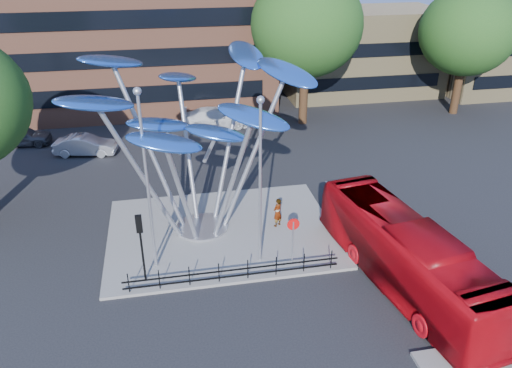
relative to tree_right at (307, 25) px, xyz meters
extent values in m
plane|color=black|center=(-8.00, -22.00, -8.04)|extent=(120.00, 120.00, 0.00)
cube|color=slate|center=(-9.00, -16.00, -7.96)|extent=(12.00, 9.00, 0.15)
cube|color=#9F8C5D|center=(8.00, 8.00, -4.04)|extent=(15.00, 8.00, 8.00)
cube|color=#9F8C5D|center=(22.00, 6.00, -4.54)|extent=(12.00, 8.00, 7.00)
cylinder|color=black|center=(0.00, 0.00, -5.18)|extent=(0.70, 0.70, 5.72)
ellipsoid|color=#124115|center=(0.00, 0.00, 0.02)|extent=(8.80, 8.80, 8.10)
cylinder|color=black|center=(14.00, 0.00, -5.51)|extent=(0.70, 0.70, 5.06)
ellipsoid|color=#124115|center=(14.00, 0.00, -0.91)|extent=(8.00, 8.00, 7.36)
cylinder|color=#9EA0A5|center=(-10.00, -15.50, -7.83)|extent=(2.80, 2.80, 0.12)
cylinder|color=#9EA0A5|center=(-11.20, -16.10, -3.99)|extent=(0.24, 0.24, 7.80)
ellipsoid|color=blue|center=(-14.40, -17.10, -0.09)|extent=(3.92, 2.95, 1.39)
cylinder|color=#9EA0A5|center=(-10.40, -16.50, -4.69)|extent=(0.24, 0.24, 6.40)
ellipsoid|color=blue|center=(-11.60, -18.70, -1.49)|extent=(3.47, 1.78, 1.31)
cylinder|color=#9EA0A5|center=(-9.40, -16.30, -4.39)|extent=(0.24, 0.24, 7.00)
ellipsoid|color=blue|center=(-7.60, -17.90, -0.89)|extent=(3.81, 3.11, 1.36)
cylinder|color=#9EA0A5|center=(-8.80, -15.50, -3.79)|extent=(0.24, 0.24, 8.20)
ellipsoid|color=blue|center=(-5.40, -15.10, 0.31)|extent=(3.52, 4.06, 1.44)
cylinder|color=#9EA0A5|center=(-9.20, -14.60, -3.59)|extent=(0.24, 0.24, 8.60)
ellipsoid|color=blue|center=(-7.00, -12.60, 0.71)|extent=(2.21, 3.79, 1.39)
cylinder|color=#9EA0A5|center=(-10.20, -14.50, -4.19)|extent=(0.24, 0.24, 7.40)
ellipsoid|color=blue|center=(-10.60, -11.90, -0.49)|extent=(3.02, 3.71, 1.34)
cylinder|color=#9EA0A5|center=(-11.00, -15.10, -3.49)|extent=(0.24, 0.24, 8.80)
ellipsoid|color=blue|center=(-13.80, -13.70, 0.91)|extent=(3.88, 3.60, 1.42)
ellipsoid|color=blue|center=(-11.80, -15.30, -1.89)|extent=(3.40, 1.96, 1.13)
ellipsoid|color=blue|center=(-9.10, -15.90, -2.29)|extent=(3.39, 2.16, 1.11)
cylinder|color=#9EA0A5|center=(-12.50, -18.50, -3.64)|extent=(0.14, 0.14, 8.50)
sphere|color=#9EA0A5|center=(-12.50, -18.50, 0.73)|extent=(0.36, 0.36, 0.36)
cylinder|color=#9EA0A5|center=(-7.50, -19.00, -3.89)|extent=(0.14, 0.14, 8.00)
sphere|color=#9EA0A5|center=(-7.50, -19.00, 0.23)|extent=(0.36, 0.36, 0.36)
cylinder|color=black|center=(-13.00, -19.50, -6.29)|extent=(0.10, 0.10, 3.20)
cube|color=black|center=(-13.00, -19.50, -4.89)|extent=(0.28, 0.18, 0.85)
sphere|color=#FF0C0C|center=(-13.00, -19.50, -4.61)|extent=(0.18, 0.18, 0.18)
cylinder|color=#9EA0A5|center=(-6.00, -19.50, -6.74)|extent=(0.08, 0.08, 2.30)
cylinder|color=red|center=(-6.00, -19.47, -5.74)|extent=(0.60, 0.04, 0.60)
cube|color=white|center=(-6.00, -19.45, -5.74)|extent=(0.42, 0.03, 0.10)
cylinder|color=black|center=(-13.70, -20.30, -7.39)|extent=(0.05, 0.05, 1.00)
cylinder|color=black|center=(-12.36, -20.30, -7.39)|extent=(0.05, 0.05, 1.00)
cylinder|color=black|center=(-11.01, -20.30, -7.39)|extent=(0.05, 0.05, 1.00)
cylinder|color=black|center=(-9.67, -20.30, -7.39)|extent=(0.05, 0.05, 1.00)
cylinder|color=black|center=(-8.33, -20.30, -7.39)|extent=(0.05, 0.05, 1.00)
cylinder|color=black|center=(-6.99, -20.30, -7.39)|extent=(0.05, 0.05, 1.00)
cylinder|color=black|center=(-5.64, -20.30, -7.39)|extent=(0.05, 0.05, 1.00)
cylinder|color=black|center=(-4.30, -20.30, -7.39)|extent=(0.05, 0.05, 1.00)
cube|color=black|center=(-9.00, -20.30, -7.34)|extent=(10.00, 0.06, 0.06)
cube|color=black|center=(-9.00, -20.30, -7.69)|extent=(10.00, 0.06, 0.06)
imported|color=#AD0810|center=(-1.40, -21.88, -6.43)|extent=(4.47, 11.81, 3.21)
imported|color=gray|center=(-5.94, -16.04, -7.06)|extent=(0.72, 0.67, 1.66)
imported|color=#42444A|center=(-22.31, -0.71, -7.29)|extent=(4.50, 2.13, 1.49)
imported|color=#B1B4BA|center=(-17.33, -3.50, -7.31)|extent=(4.58, 2.22, 1.45)
imported|color=silver|center=(-7.31, 0.46, -7.24)|extent=(5.65, 2.58, 1.60)
camera|label=1|loc=(-11.50, -38.75, 6.50)|focal=35.00mm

